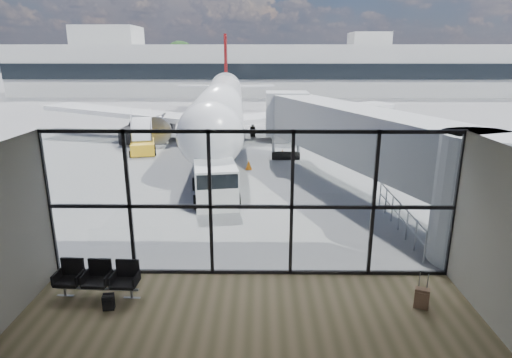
{
  "coord_description": "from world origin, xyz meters",
  "views": [
    {
      "loc": [
        0.28,
        -11.88,
        6.52
      ],
      "look_at": [
        0.11,
        3.0,
        2.18
      ],
      "focal_mm": 30.0,
      "sensor_mm": 36.0,
      "label": 1
    }
  ],
  "objects_px": {
    "mobile_stairs": "(143,145)",
    "airliner": "(222,103)",
    "seating_row": "(98,276)",
    "belt_loader": "(136,132)",
    "suitcase": "(422,298)",
    "backpack": "(108,303)",
    "service_van": "(215,180)"
  },
  "relations": [
    {
      "from": "mobile_stairs",
      "to": "airliner",
      "type": "bearing_deg",
      "value": 40.48
    },
    {
      "from": "backpack",
      "to": "service_van",
      "type": "height_order",
      "value": "service_van"
    },
    {
      "from": "airliner",
      "to": "belt_loader",
      "type": "height_order",
      "value": "airliner"
    },
    {
      "from": "suitcase",
      "to": "airliner",
      "type": "relative_size",
      "value": 0.03
    },
    {
      "from": "suitcase",
      "to": "service_van",
      "type": "height_order",
      "value": "service_van"
    },
    {
      "from": "backpack",
      "to": "service_van",
      "type": "distance_m",
      "value": 9.34
    },
    {
      "from": "backpack",
      "to": "service_van",
      "type": "relative_size",
      "value": 0.1
    },
    {
      "from": "seating_row",
      "to": "service_van",
      "type": "height_order",
      "value": "service_van"
    },
    {
      "from": "service_van",
      "to": "mobile_stairs",
      "type": "height_order",
      "value": "mobile_stairs"
    },
    {
      "from": "service_van",
      "to": "airliner",
      "type": "bearing_deg",
      "value": 84.05
    },
    {
      "from": "service_van",
      "to": "suitcase",
      "type": "bearing_deg",
      "value": -64.06
    },
    {
      "from": "seating_row",
      "to": "belt_loader",
      "type": "bearing_deg",
      "value": 106.06
    },
    {
      "from": "seating_row",
      "to": "backpack",
      "type": "distance_m",
      "value": 0.96
    },
    {
      "from": "suitcase",
      "to": "mobile_stairs",
      "type": "distance_m",
      "value": 22.38
    },
    {
      "from": "suitcase",
      "to": "airliner",
      "type": "distance_m",
      "value": 26.68
    },
    {
      "from": "suitcase",
      "to": "mobile_stairs",
      "type": "relative_size",
      "value": 0.29
    },
    {
      "from": "seating_row",
      "to": "airliner",
      "type": "distance_m",
      "value": 25.04
    },
    {
      "from": "backpack",
      "to": "suitcase",
      "type": "distance_m",
      "value": 8.31
    },
    {
      "from": "seating_row",
      "to": "suitcase",
      "type": "xyz_separation_m",
      "value": [
        8.81,
        -0.57,
        -0.27
      ]
    },
    {
      "from": "airliner",
      "to": "belt_loader",
      "type": "xyz_separation_m",
      "value": [
        -6.52,
        -2.64,
        -1.98
      ]
    },
    {
      "from": "suitcase",
      "to": "service_van",
      "type": "relative_size",
      "value": 0.23
    },
    {
      "from": "airliner",
      "to": "mobile_stairs",
      "type": "xyz_separation_m",
      "value": [
        -4.87,
        -6.85,
        -2.12
      ]
    },
    {
      "from": "seating_row",
      "to": "mobile_stairs",
      "type": "xyz_separation_m",
      "value": [
        -3.59,
        18.06,
        -0.03
      ]
    },
    {
      "from": "mobile_stairs",
      "to": "backpack",
      "type": "bearing_deg",
      "value": -91.88
    },
    {
      "from": "backpack",
      "to": "suitcase",
      "type": "relative_size",
      "value": 0.45
    },
    {
      "from": "airliner",
      "to": "service_van",
      "type": "bearing_deg",
      "value": -89.12
    },
    {
      "from": "suitcase",
      "to": "service_van",
      "type": "bearing_deg",
      "value": 147.02
    },
    {
      "from": "seating_row",
      "to": "belt_loader",
      "type": "relative_size",
      "value": 0.53
    },
    {
      "from": "seating_row",
      "to": "belt_loader",
      "type": "distance_m",
      "value": 22.89
    },
    {
      "from": "backpack",
      "to": "belt_loader",
      "type": "bearing_deg",
      "value": 96.17
    },
    {
      "from": "suitcase",
      "to": "belt_loader",
      "type": "xyz_separation_m",
      "value": [
        -14.05,
        22.85,
        0.37
      ]
    },
    {
      "from": "airliner",
      "to": "service_van",
      "type": "distance_m",
      "value": 16.67
    }
  ]
}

